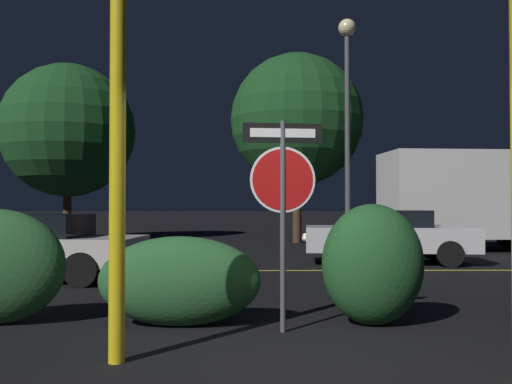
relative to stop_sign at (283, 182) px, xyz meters
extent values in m
plane|color=black|center=(0.10, -1.48, -1.67)|extent=(260.00, 260.00, 0.00)
cube|color=gold|center=(0.10, 5.92, -1.66)|extent=(43.81, 0.12, 0.01)
cylinder|color=#4C4C51|center=(0.00, 0.00, -0.49)|extent=(0.06, 0.06, 2.35)
cylinder|color=white|center=(0.00, 0.00, 0.02)|extent=(0.74, 0.09, 0.74)
cylinder|color=#B71414|center=(0.00, 0.00, 0.02)|extent=(0.68, 0.09, 0.68)
cube|color=black|center=(0.00, 0.00, 0.54)|extent=(0.90, 0.12, 0.22)
cube|color=white|center=(0.00, 0.00, 0.54)|extent=(0.74, 0.11, 0.10)
cylinder|color=yellow|center=(-1.56, -1.20, 0.08)|extent=(0.15, 0.15, 3.50)
ellipsoid|color=#285B2D|center=(-1.19, 0.33, -1.15)|extent=(1.90, 0.73, 1.04)
ellipsoid|color=#1E4C23|center=(1.08, 0.36, -0.96)|extent=(1.20, 0.88, 1.42)
cube|color=silver|center=(-4.41, 4.43, -1.11)|extent=(4.06, 2.08, 0.51)
cube|color=black|center=(-4.29, 4.42, -0.64)|extent=(1.68, 1.66, 0.42)
cylinder|color=black|center=(-3.25, 3.48, -1.37)|extent=(0.61, 0.24, 0.60)
cylinder|color=black|center=(-3.12, 5.20, -1.37)|extent=(0.61, 0.24, 0.60)
cube|color=silver|center=(3.03, 7.48, -1.08)|extent=(4.16, 2.20, 0.58)
cube|color=black|center=(3.15, 7.47, -0.58)|extent=(1.75, 1.70, 0.40)
cylinder|color=black|center=(1.70, 6.75, -1.37)|extent=(0.62, 0.26, 0.60)
cylinder|color=black|center=(1.88, 8.46, -1.37)|extent=(0.62, 0.26, 0.60)
cylinder|color=black|center=(4.17, 6.50, -1.37)|extent=(0.62, 0.26, 0.60)
cylinder|color=black|center=(4.35, 8.21, -1.37)|extent=(0.62, 0.26, 0.60)
sphere|color=#F4EFCC|center=(0.95, 7.14, -1.05)|extent=(0.14, 0.14, 0.14)
sphere|color=#F4EFCC|center=(1.06, 8.24, -1.05)|extent=(0.14, 0.14, 0.14)
cube|color=silver|center=(5.60, 11.21, 0.05)|extent=(3.63, 2.49, 2.64)
cylinder|color=black|center=(8.27, 12.48, -1.25)|extent=(0.86, 0.34, 0.84)
cylinder|color=black|center=(4.91, 12.24, -1.25)|extent=(0.86, 0.34, 0.84)
cylinder|color=black|center=(5.06, 10.09, -1.25)|extent=(0.86, 0.34, 0.84)
cylinder|color=#4C4C51|center=(2.66, 11.11, 1.64)|extent=(0.16, 0.16, 6.62)
sphere|color=#F9E5B2|center=(2.66, 11.11, 5.23)|extent=(0.54, 0.54, 0.54)
cylinder|color=#422D1E|center=(-7.67, 16.63, -0.43)|extent=(0.32, 0.32, 2.49)
sphere|color=#19471E|center=(-7.67, 16.63, 2.74)|extent=(5.35, 5.35, 5.35)
cylinder|color=#422D1E|center=(1.43, 14.99, -0.26)|extent=(0.32, 0.32, 2.82)
sphere|color=#19471E|center=(1.43, 14.99, 2.94)|extent=(4.98, 4.98, 4.98)
camera|label=1|loc=(-0.38, -6.33, -0.26)|focal=40.00mm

